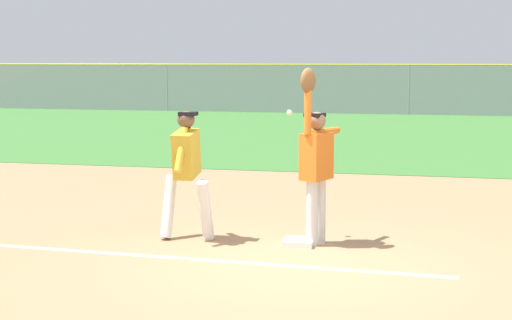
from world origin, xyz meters
TOP-DOWN VIEW (x-y plane):
  - ground_plane at (0.00, 0.00)m, footprint 79.94×79.94m
  - outfield_grass at (0.00, 17.12)m, footprint 44.39×18.87m
  - first_base at (-0.17, 1.03)m, footprint 0.40×0.40m
  - fielder at (0.03, 1.13)m, footprint 0.44×0.87m
  - runner at (-1.67, 0.99)m, footprint 0.72×0.84m
  - baseball at (-0.39, 1.50)m, footprint 0.07×0.07m
  - outfield_fence at (0.00, 26.55)m, footprint 44.47×0.08m
  - parked_car_red at (-5.16, 30.02)m, footprint 4.47×2.25m
  - parked_car_blue at (0.78, 30.06)m, footprint 4.54×2.41m

SIDE VIEW (x-z plane):
  - ground_plane at x=0.00m, z-range 0.00..0.00m
  - outfield_grass at x=0.00m, z-range 0.00..0.01m
  - first_base at x=-0.17m, z-range 0.00..0.08m
  - parked_car_red at x=-5.16m, z-range 0.05..1.30m
  - parked_car_blue at x=0.78m, z-range 0.05..1.30m
  - runner at x=-1.67m, z-range 0.14..1.86m
  - outfield_fence at x=0.00m, z-range 0.00..2.20m
  - fielder at x=0.03m, z-range -0.02..2.26m
  - baseball at x=-0.39m, z-range 1.65..1.72m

